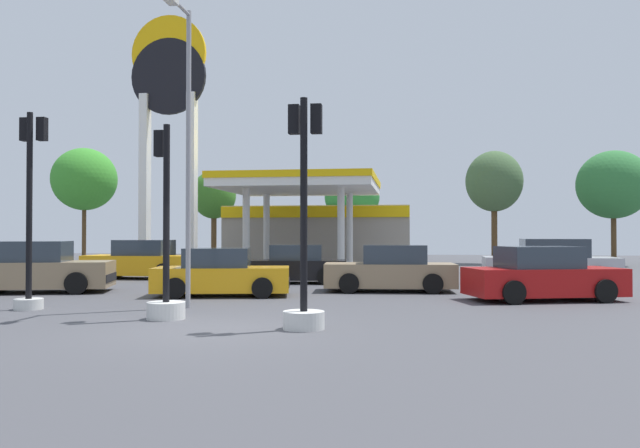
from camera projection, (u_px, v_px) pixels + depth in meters
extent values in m
plane|color=#47474C|center=(211.00, 330.00, 11.95)|extent=(90.00, 90.00, 0.00)
cube|color=gray|center=(322.00, 236.00, 36.77)|extent=(10.18, 6.34, 3.36)
cube|color=#EAB70C|center=(313.00, 212.00, 33.61)|extent=(10.18, 0.12, 0.60)
cube|color=white|center=(301.00, 187.00, 29.75)|extent=(7.08, 7.33, 0.35)
cube|color=#EAB70C|center=(301.00, 181.00, 29.75)|extent=(7.18, 7.43, 0.30)
cylinder|color=silver|center=(246.00, 232.00, 28.02)|extent=(0.32, 0.32, 3.85)
cylinder|color=silver|center=(341.00, 232.00, 27.42)|extent=(0.32, 0.32, 3.85)
cylinder|color=silver|center=(267.00, 232.00, 32.01)|extent=(0.32, 0.32, 3.85)
cylinder|color=silver|center=(350.00, 232.00, 31.41)|extent=(0.32, 0.32, 3.85)
cube|color=#4C4C51|center=(301.00, 261.00, 29.69)|extent=(0.90, 0.60, 1.10)
cube|color=white|center=(145.00, 183.00, 30.22)|extent=(0.40, 0.56, 8.55)
cube|color=white|center=(192.00, 182.00, 29.89)|extent=(0.40, 0.56, 8.55)
cylinder|color=black|center=(169.00, 76.00, 30.13)|extent=(3.67, 0.22, 3.67)
cylinder|color=#F2B20C|center=(169.00, 54.00, 30.17)|extent=(3.67, 0.22, 3.67)
cube|color=white|center=(169.00, 65.00, 30.20)|extent=(3.37, 0.08, 0.66)
cylinder|color=black|center=(257.00, 276.00, 22.63)|extent=(0.62, 0.28, 0.60)
cylinder|color=black|center=(262.00, 273.00, 24.25)|extent=(0.62, 0.28, 0.60)
cylinder|color=black|center=(325.00, 276.00, 22.58)|extent=(0.62, 0.28, 0.60)
cylinder|color=black|center=(326.00, 274.00, 24.20)|extent=(0.62, 0.28, 0.60)
cube|color=black|center=(293.00, 270.00, 23.42)|extent=(4.12, 2.12, 0.72)
cube|color=#2D3842|center=(296.00, 253.00, 23.42)|extent=(2.05, 1.68, 0.60)
cube|color=black|center=(241.00, 272.00, 23.46)|extent=(0.30, 1.58, 0.23)
cylinder|color=black|center=(89.00, 279.00, 20.75)|extent=(0.72, 0.42, 0.68)
cylinder|color=black|center=(76.00, 283.00, 18.94)|extent=(0.72, 0.42, 0.68)
cylinder|color=black|center=(1.00, 280.00, 20.34)|extent=(0.72, 0.42, 0.68)
cube|color=#8C7556|center=(37.00, 274.00, 19.65)|extent=(4.79, 3.05, 0.80)
cube|color=#2D3842|center=(32.00, 252.00, 19.64)|extent=(2.50, 2.19, 0.68)
cube|color=black|center=(110.00, 277.00, 19.96)|extent=(0.62, 1.73, 0.25)
cylinder|color=black|center=(99.00, 271.00, 25.13)|extent=(0.67, 0.23, 0.67)
cylinder|color=black|center=(119.00, 269.00, 26.91)|extent=(0.67, 0.23, 0.67)
cylinder|color=black|center=(164.00, 272.00, 24.74)|extent=(0.67, 0.23, 0.67)
cylinder|color=black|center=(180.00, 269.00, 26.52)|extent=(0.67, 0.23, 0.67)
cube|color=orange|center=(141.00, 265.00, 25.83)|extent=(4.40, 1.85, 0.80)
cube|color=#2D3842|center=(144.00, 248.00, 25.82)|extent=(2.10, 1.64, 0.67)
cube|color=black|center=(91.00, 267.00, 26.14)|extent=(0.13, 1.75, 0.25)
cylinder|color=black|center=(571.00, 286.00, 18.29)|extent=(0.66, 0.38, 0.63)
cylinder|color=black|center=(605.00, 291.00, 16.61)|extent=(0.66, 0.38, 0.63)
cylinder|color=black|center=(487.00, 287.00, 17.92)|extent=(0.66, 0.38, 0.63)
cylinder|color=black|center=(513.00, 292.00, 16.25)|extent=(0.66, 0.38, 0.63)
cube|color=#A51111|center=(544.00, 281.00, 17.27)|extent=(4.44, 2.82, 0.75)
cube|color=#2D3842|center=(538.00, 258.00, 17.26)|extent=(2.31, 2.02, 0.63)
cube|color=black|center=(612.00, 285.00, 17.56)|extent=(0.57, 1.61, 0.24)
cylinder|color=black|center=(265.00, 283.00, 19.37)|extent=(0.63, 0.31, 0.60)
cylinder|color=black|center=(262.00, 288.00, 17.76)|extent=(0.63, 0.31, 0.60)
cylinder|color=black|center=(185.00, 284.00, 19.26)|extent=(0.63, 0.31, 0.60)
cylinder|color=black|center=(175.00, 288.00, 17.65)|extent=(0.63, 0.31, 0.60)
cube|color=orange|center=(222.00, 279.00, 18.51)|extent=(4.16, 2.34, 0.71)
cube|color=#2D3842|center=(217.00, 258.00, 18.52)|extent=(2.10, 1.78, 0.60)
cube|color=black|center=(288.00, 282.00, 18.60)|extent=(0.40, 1.56, 0.22)
cylinder|color=black|center=(349.00, 283.00, 19.26)|extent=(0.64, 0.26, 0.62)
cylinder|color=black|center=(350.00, 279.00, 20.94)|extent=(0.64, 0.26, 0.62)
cylinder|color=black|center=(433.00, 284.00, 19.09)|extent=(0.64, 0.26, 0.62)
cylinder|color=black|center=(427.00, 280.00, 20.77)|extent=(0.64, 0.26, 0.62)
cube|color=#8C7556|center=(389.00, 275.00, 20.02)|extent=(4.22, 2.02, 0.74)
cube|color=#2D3842|center=(394.00, 255.00, 20.02)|extent=(2.06, 1.66, 0.62)
cube|color=black|center=(326.00, 278.00, 20.15)|extent=(0.24, 1.64, 0.23)
cylinder|color=black|center=(511.00, 276.00, 22.02)|extent=(0.71, 0.27, 0.70)
cylinder|color=black|center=(505.00, 273.00, 23.87)|extent=(0.71, 0.27, 0.70)
cylinder|color=black|center=(598.00, 277.00, 21.51)|extent=(0.71, 0.27, 0.70)
cylinder|color=black|center=(585.00, 274.00, 23.36)|extent=(0.71, 0.27, 0.70)
cube|color=#B2B2BA|center=(549.00, 269.00, 22.70)|extent=(4.66, 2.10, 0.83)
cube|color=#2D3842|center=(554.00, 249.00, 22.68)|extent=(2.25, 1.79, 0.70)
cube|color=black|center=(485.00, 271.00, 23.10)|extent=(0.20, 1.83, 0.26)
cylinder|color=silver|center=(304.00, 320.00, 12.04)|extent=(0.80, 0.80, 0.34)
cylinder|color=black|center=(304.00, 204.00, 12.07)|extent=(0.14, 0.14, 4.10)
cube|color=black|center=(294.00, 120.00, 12.29)|extent=(0.21, 0.20, 0.57)
sphere|color=red|center=(295.00, 112.00, 12.41)|extent=(0.15, 0.15, 0.15)
sphere|color=#D89E0C|center=(295.00, 121.00, 12.41)|extent=(0.15, 0.15, 0.15)
sphere|color=green|center=(295.00, 130.00, 12.41)|extent=(0.15, 0.15, 0.15)
cube|color=black|center=(316.00, 119.00, 12.23)|extent=(0.21, 0.20, 0.57)
sphere|color=red|center=(317.00, 111.00, 12.35)|extent=(0.15, 0.15, 0.15)
sphere|color=#D89E0C|center=(317.00, 120.00, 12.35)|extent=(0.15, 0.15, 0.15)
sphere|color=green|center=(317.00, 129.00, 12.34)|extent=(0.15, 0.15, 0.15)
cylinder|color=silver|center=(29.00, 304.00, 15.18)|extent=(0.68, 0.68, 0.26)
cylinder|color=black|center=(29.00, 205.00, 15.22)|extent=(0.14, 0.14, 4.51)
cube|color=black|center=(25.00, 130.00, 15.44)|extent=(0.21, 0.20, 0.57)
sphere|color=red|center=(29.00, 123.00, 15.57)|extent=(0.15, 0.15, 0.15)
sphere|color=#D89E0C|center=(28.00, 130.00, 15.56)|extent=(0.15, 0.15, 0.15)
sphere|color=green|center=(28.00, 138.00, 15.56)|extent=(0.15, 0.15, 0.15)
cube|color=black|center=(42.00, 129.00, 15.38)|extent=(0.21, 0.20, 0.57)
sphere|color=red|center=(45.00, 123.00, 15.50)|extent=(0.15, 0.15, 0.15)
sphere|color=#D89E0C|center=(45.00, 130.00, 15.50)|extent=(0.15, 0.15, 0.15)
sphere|color=green|center=(45.00, 137.00, 15.50)|extent=(0.15, 0.15, 0.15)
cylinder|color=silver|center=(166.00, 311.00, 13.47)|extent=(0.81, 0.81, 0.36)
cylinder|color=black|center=(166.00, 213.00, 13.50)|extent=(0.14, 0.14, 3.81)
cube|color=black|center=(160.00, 144.00, 13.72)|extent=(0.21, 0.20, 0.57)
sphere|color=red|center=(162.00, 136.00, 13.84)|extent=(0.15, 0.15, 0.15)
sphere|color=#D89E0C|center=(162.00, 144.00, 13.84)|extent=(0.15, 0.15, 0.15)
sphere|color=green|center=(162.00, 153.00, 13.83)|extent=(0.15, 0.15, 0.15)
cylinder|color=brown|center=(84.00, 233.00, 41.01)|extent=(0.27, 0.27, 3.84)
ellipsoid|color=green|center=(84.00, 179.00, 41.07)|extent=(4.17, 4.17, 4.06)
cylinder|color=brown|center=(214.00, 237.00, 41.16)|extent=(0.35, 0.35, 3.32)
ellipsoid|color=#387224|center=(214.00, 195.00, 41.21)|extent=(2.88, 2.88, 3.15)
cylinder|color=brown|center=(352.00, 240.00, 40.07)|extent=(0.25, 0.25, 2.85)
ellipsoid|color=#266F2D|center=(352.00, 197.00, 40.11)|extent=(3.50, 3.50, 2.88)
cylinder|color=brown|center=(494.00, 233.00, 38.63)|extent=(0.36, 0.36, 3.77)
ellipsoid|color=#44623B|center=(494.00, 181.00, 38.68)|extent=(3.46, 3.46, 3.73)
cylinder|color=brown|center=(614.00, 238.00, 36.62)|extent=(0.30, 0.30, 3.16)
ellipsoid|color=#32783A|center=(613.00, 185.00, 36.67)|extent=(4.13, 4.13, 3.97)
cylinder|color=gray|center=(188.00, 159.00, 15.55)|extent=(0.12, 0.12, 7.35)
cylinder|color=gray|center=(180.00, 6.00, 15.01)|extent=(0.09, 1.20, 0.09)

